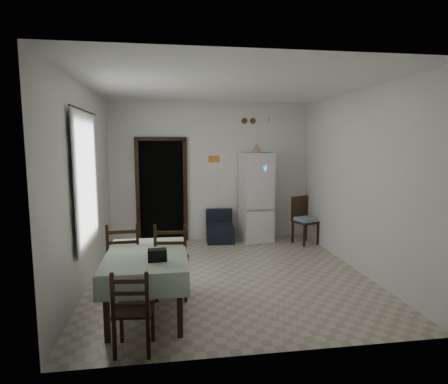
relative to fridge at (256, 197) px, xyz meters
name	(u,v)px	position (x,y,z in m)	size (l,w,h in m)	color
ground	(229,275)	(-0.90, -1.93, -0.93)	(4.50, 4.50, 0.00)	#B3AB92
ceiling	(229,86)	(-0.90, -1.93, 1.97)	(4.20, 4.50, 0.02)	white
wall_back	(212,172)	(-0.90, 0.32, 0.52)	(4.20, 0.02, 2.90)	silver
wall_front	(268,209)	(-0.90, -4.18, 0.52)	(4.20, 0.02, 2.90)	silver
wall_left	(86,186)	(-3.00, -1.93, 0.52)	(0.02, 4.50, 2.90)	silver
wall_right	(357,181)	(1.20, -1.93, 0.52)	(0.02, 4.50, 2.90)	silver
doorway	(162,190)	(-1.95, 0.52, 0.13)	(1.06, 0.52, 2.22)	black
window_recess	(78,180)	(-3.05, -2.13, 0.62)	(0.10, 1.20, 1.60)	silver
curtain	(87,180)	(-2.94, -2.13, 0.62)	(0.02, 1.45, 1.85)	silver
curtain_rod	(84,111)	(-2.93, -2.13, 1.57)	(0.02, 0.02, 1.60)	black
calendar	(214,164)	(-0.85, 0.31, 0.69)	(0.28, 0.02, 0.40)	white
calendar_image	(214,159)	(-0.85, 0.30, 0.79)	(0.24, 0.01, 0.14)	orange
light_switch	(219,188)	(-0.75, 0.31, 0.17)	(0.08, 0.02, 0.12)	beige
vent_left	(244,121)	(-0.20, 0.31, 1.59)	(0.12, 0.12, 0.03)	brown
vent_right	(253,121)	(-0.02, 0.31, 1.59)	(0.12, 0.12, 0.03)	brown
emergency_light	(275,119)	(0.45, 0.28, 1.62)	(0.25, 0.07, 0.09)	white
fridge	(256,197)	(0.00, 0.00, 0.00)	(0.60, 0.60, 1.86)	silver
tan_cone	(257,148)	(-0.01, -0.05, 1.02)	(0.22, 0.22, 0.18)	tan
navy_seat	(220,226)	(-0.76, 0.00, -0.59)	(0.56, 0.54, 0.67)	black
corner_chair	(306,221)	(0.95, -0.38, -0.45)	(0.42, 0.42, 0.97)	black
dining_table	(147,283)	(-2.09, -3.10, -0.55)	(0.95, 1.45, 0.75)	#A0B59A
black_bag	(157,255)	(-1.96, -3.41, -0.11)	(0.21, 0.12, 0.14)	black
dining_chair_far_left	(124,258)	(-2.43, -2.49, -0.42)	(0.44, 0.44, 1.03)	black
dining_chair_far_right	(172,259)	(-1.79, -2.63, -0.41)	(0.44, 0.44, 1.03)	black
dining_chair_near_head	(134,309)	(-2.18, -3.92, -0.49)	(0.37, 0.37, 0.87)	black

